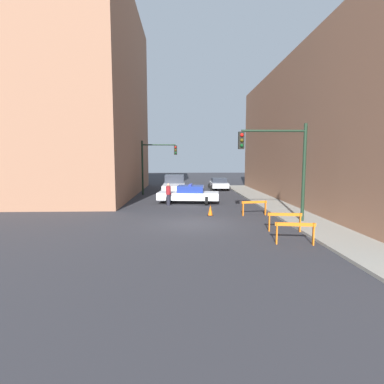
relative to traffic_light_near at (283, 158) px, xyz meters
name	(u,v)px	position (x,y,z in m)	size (l,w,h in m)	color
ground_plane	(194,224)	(-4.73, -0.05, -3.53)	(120.00, 120.00, 0.00)	#2D2D33
sidewalk_right	(308,222)	(1.47, -0.05, -3.47)	(2.40, 44.00, 0.12)	gray
building_corner_left	(62,98)	(-16.73, 13.95, 5.69)	(14.00, 20.00, 18.44)	#93664C
building_right	(358,132)	(8.67, 7.95, 2.08)	(12.00, 28.00, 11.21)	#93664C
traffic_light_near	(283,158)	(0.00, 0.00, 0.00)	(3.64, 0.35, 5.20)	black
traffic_light_far	(154,160)	(-8.03, 13.30, -0.13)	(3.44, 0.35, 5.20)	black
police_car	(189,194)	(-4.80, 7.38, -2.81)	(4.89, 2.72, 1.52)	white
white_truck	(174,186)	(-6.07, 13.02, -2.62)	(2.69, 5.43, 1.90)	silver
parked_car_near	(219,184)	(-1.14, 17.91, -2.86)	(2.31, 4.32, 1.31)	silver
pedestrian_crossing	(168,194)	(-6.35, 6.38, -2.67)	(0.50, 0.50, 1.66)	black
barrier_front	(295,230)	(-0.79, -4.09, -2.91)	(1.59, 0.38, 0.90)	orange
barrier_mid	(285,219)	(-0.46, -1.91, -2.91)	(1.59, 0.33, 0.90)	orange
barrier_back	(254,206)	(-0.92, 2.19, -2.91)	(1.59, 0.34, 0.90)	orange
traffic_cone	(210,211)	(-3.62, 2.22, -3.21)	(0.36, 0.36, 0.66)	black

